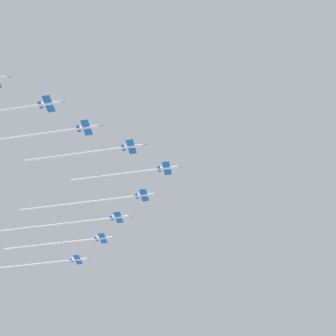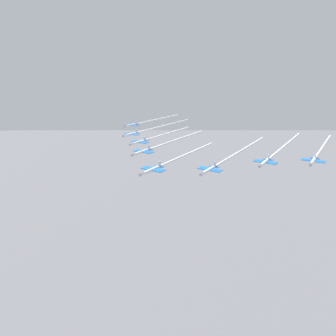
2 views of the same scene
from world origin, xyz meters
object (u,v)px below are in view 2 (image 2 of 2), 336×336
object	(u,v)px
jet_lead	(175,160)
jet_starboard_inner	(165,144)
jet_port_trail	(154,128)
jet_port_outer	(280,150)
jet_starboard_outer	(157,137)
jet_port_inner	(232,156)
jet_center_rear	(320,151)
jet_tail_end	(149,121)

from	to	relation	value
jet_lead	jet_starboard_inner	world-z (taller)	jet_starboard_inner
jet_port_trail	jet_starboard_inner	bearing A→B (deg)	131.97
jet_starboard_inner	jet_port_outer	world-z (taller)	jet_starboard_inner
jet_port_outer	jet_starboard_outer	size ratio (longest dim) A/B	1.32
jet_port_inner	jet_center_rear	distance (m)	34.76
jet_starboard_outer	jet_tail_end	bearing A→B (deg)	-48.53
jet_center_rear	jet_port_outer	bearing A→B (deg)	29.59
jet_port_trail	jet_starboard_outer	bearing A→B (deg)	129.14
jet_lead	jet_starboard_inner	size ratio (longest dim) A/B	0.92
jet_lead	jet_starboard_outer	size ratio (longest dim) A/B	1.00
jet_port_outer	jet_lead	bearing A→B (deg)	52.50
jet_center_rear	jet_tail_end	distance (m)	93.63
jet_port_trail	jet_tail_end	world-z (taller)	jet_tail_end
jet_port_outer	jet_port_trail	xyz separation A→B (m)	(52.54, 40.93, 0.60)
jet_lead	jet_tail_end	world-z (taller)	jet_tail_end
jet_starboard_outer	jet_center_rear	distance (m)	67.54
jet_port_inner	jet_port_trail	world-z (taller)	jet_port_trail
jet_lead	jet_port_outer	size ratio (longest dim) A/B	0.76
jet_lead	jet_port_outer	world-z (taller)	jet_lead
jet_port_inner	jet_starboard_inner	distance (m)	26.95
jet_center_rear	jet_port_trail	distance (m)	79.18
jet_center_rear	jet_port_trail	xyz separation A→B (m)	(56.35, 55.62, 0.76)
jet_lead	jet_port_trail	size ratio (longest dim) A/B	0.81
jet_starboard_outer	jet_port_trail	world-z (taller)	jet_port_trail
jet_lead	jet_port_trail	bearing A→B (deg)	-47.75
jet_lead	jet_starboard_outer	bearing A→B (deg)	-46.05
jet_center_rear	jet_port_inner	bearing A→B (deg)	40.60
jet_lead	jet_port_inner	world-z (taller)	jet_lead
jet_port_inner	jet_port_outer	size ratio (longest dim) A/B	0.99
jet_port_inner	jet_starboard_inner	world-z (taller)	jet_starboard_inner
jet_port_inner	jet_starboard_outer	distance (m)	40.42
jet_tail_end	jet_port_trail	bearing A→B (deg)	134.03
jet_port_inner	jet_port_trail	distance (m)	58.13
jet_center_rear	jet_lead	bearing A→B (deg)	46.61
jet_port_outer	jet_tail_end	xyz separation A→B (m)	(71.52, 40.90, 1.46)
jet_port_outer	jet_center_rear	bearing A→B (deg)	-150.41
jet_starboard_outer	jet_center_rear	size ratio (longest dim) A/B	0.86
jet_starboard_outer	jet_starboard_inner	bearing A→B (deg)	135.15
jet_starboard_inner	jet_port_outer	bearing A→B (deg)	-153.04
jet_center_rear	jet_port_trail	size ratio (longest dim) A/B	0.94
jet_port_trail	jet_tail_end	bearing A→B (deg)	-45.97
jet_lead	jet_starboard_outer	distance (m)	38.02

